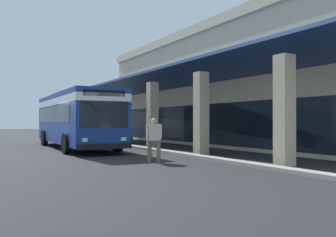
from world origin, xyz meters
TOP-DOWN VIEW (x-y plane):
  - ground at (0.00, 8.00)m, footprint 120.00×120.00m
  - curb_strip at (-1.05, 4.47)m, footprint 30.62×0.50m
  - plaza_building at (-1.05, 14.09)m, footprint 25.82×14.76m
  - transit_bus at (-2.73, 1.36)m, footprint 11.29×3.07m
  - pedestrian at (5.90, 2.07)m, footprint 0.46×0.68m
  - potted_palm at (-5.35, 5.48)m, footprint 1.58×1.85m

SIDE VIEW (x-z plane):
  - ground at x=0.00m, z-range 0.00..0.00m
  - curb_strip at x=-1.05m, z-range 0.00..0.12m
  - potted_palm at x=-5.35m, z-range -0.82..2.09m
  - pedestrian at x=5.90m, z-range 0.10..1.78m
  - transit_bus at x=-2.73m, z-range 0.18..3.52m
  - plaza_building at x=-1.05m, z-range 0.00..7.69m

